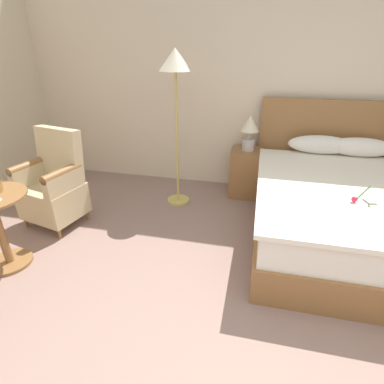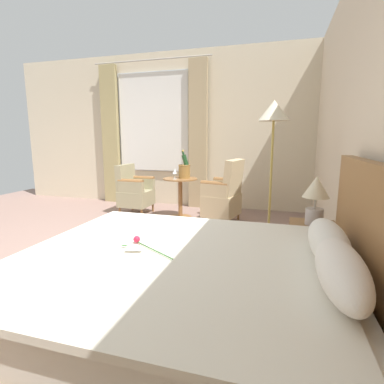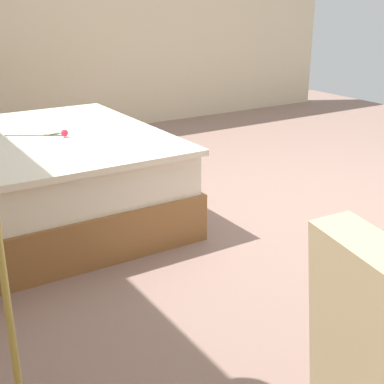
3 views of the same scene
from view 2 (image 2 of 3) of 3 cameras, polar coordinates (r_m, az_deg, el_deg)
ground_plane at (r=3.83m, az=-26.84°, el=-11.85°), size 7.99×7.99×0.00m
wall_headboard_side at (r=2.63m, az=31.60°, el=11.95°), size 6.61×0.12×3.03m
wall_window_side at (r=6.35m, az=-7.03°, el=11.49°), size 0.27×6.35×3.03m
bed at (r=2.05m, az=0.27°, el=-19.62°), size 1.87×2.16×1.24m
nightstand at (r=2.98m, az=21.75°, el=-11.45°), size 0.43×0.40×0.61m
bedside_lamp at (r=2.82m, az=22.52°, el=-0.45°), size 0.23×0.23×0.43m
floor_lamp_brass at (r=3.58m, az=15.24°, el=12.20°), size 0.35×0.35×1.79m
side_table_round at (r=5.13m, az=-2.23°, el=-0.61°), size 0.58×0.58×0.70m
champagne_bucket at (r=5.08m, az=-1.42°, el=4.32°), size 0.21×0.21×0.48m
wine_glass_near_bucket at (r=5.17m, az=-3.25°, el=4.00°), size 0.07×0.07×0.16m
wine_glass_near_edge at (r=4.96m, az=-3.32°, el=3.76°), size 0.07×0.07×0.16m
armchair_by_window at (r=4.92m, az=6.12°, el=-0.75°), size 0.68×0.64×1.04m
armchair_facing_bed at (r=5.55m, az=-10.97°, el=0.23°), size 0.55×0.54×0.90m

